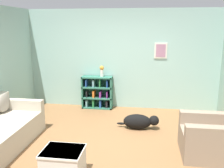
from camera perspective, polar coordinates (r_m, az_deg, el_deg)
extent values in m
plane|color=brown|center=(4.85, -0.69, -13.26)|extent=(14.00, 14.00, 0.00)
cube|color=#93BCB2|center=(6.64, 2.27, 5.66)|extent=(5.60, 0.10, 2.60)
cube|color=silver|center=(6.52, 11.08, 7.51)|extent=(0.32, 0.02, 0.40)
cube|color=#A37089|center=(6.51, 11.09, 7.50)|extent=(0.24, 0.01, 0.32)
cube|color=#B7AD99|center=(5.62, -19.97, -4.42)|extent=(0.94, 0.16, 0.22)
ellipsoid|color=gray|center=(5.55, -23.50, -3.99)|extent=(0.14, 0.39, 0.39)
cube|color=#2D6B56|center=(6.76, -6.58, -1.78)|extent=(0.04, 0.31, 0.86)
cube|color=#2D6B56|center=(6.61, -0.11, -2.03)|extent=(0.04, 0.31, 0.86)
cube|color=#2D6B56|center=(6.82, -3.14, -1.60)|extent=(0.81, 0.02, 0.86)
cube|color=#2D6B56|center=(6.80, -3.34, -5.28)|extent=(0.81, 0.31, 0.04)
cube|color=#2D6B56|center=(6.72, -3.37, -3.09)|extent=(0.81, 0.31, 0.04)
cube|color=#2D6B56|center=(6.64, -3.40, -0.71)|extent=(0.81, 0.31, 0.04)
cube|color=#2D6B56|center=(6.59, -3.43, 1.57)|extent=(0.81, 0.31, 0.04)
cube|color=#60939E|center=(6.81, -5.66, -4.36)|extent=(0.05, 0.23, 0.21)
cube|color=black|center=(6.74, -5.67, -2.19)|extent=(0.03, 0.23, 0.17)
cube|color=#234C9E|center=(6.67, -5.79, 0.31)|extent=(0.03, 0.23, 0.19)
cube|color=#287A3D|center=(6.77, -4.16, -4.38)|extent=(0.04, 0.23, 0.22)
cube|color=orange|center=(6.70, -4.13, -2.20)|extent=(0.05, 0.23, 0.18)
cube|color=#60939E|center=(6.63, -4.16, 0.21)|extent=(0.05, 0.23, 0.18)
cube|color=#234C9E|center=(6.74, -2.58, -4.46)|extent=(0.04, 0.23, 0.22)
cube|color=#7A2D84|center=(6.66, -2.59, -2.33)|extent=(0.04, 0.23, 0.16)
cube|color=#287A3D|center=(6.59, -2.69, 0.21)|extent=(0.03, 0.23, 0.19)
cube|color=black|center=(6.71, -1.11, -4.56)|extent=(0.05, 0.23, 0.21)
cube|color=#7A2D84|center=(6.63, -1.04, -2.36)|extent=(0.03, 0.23, 0.17)
cube|color=#234C9E|center=(6.56, -1.02, 0.17)|extent=(0.03, 0.23, 0.20)
cube|color=gray|center=(4.67, 21.87, -12.44)|extent=(1.02, 0.87, 0.43)
cube|color=gray|center=(4.23, 23.32, -10.42)|extent=(1.02, 0.18, 0.22)
cube|color=gray|center=(4.85, 21.26, -7.27)|extent=(1.02, 0.18, 0.22)
cube|color=silver|center=(3.84, -11.06, -17.42)|extent=(0.56, 0.47, 0.43)
cube|color=white|center=(3.74, -11.20, -14.78)|extent=(0.59, 0.49, 0.03)
ellipsoid|color=black|center=(5.42, 5.79, -8.54)|extent=(0.60, 0.29, 0.32)
sphere|color=black|center=(5.41, 9.57, -8.24)|extent=(0.21, 0.21, 0.21)
ellipsoid|color=black|center=(5.51, 2.13, -9.02)|extent=(0.20, 0.05, 0.05)
cylinder|color=silver|center=(6.54, -2.35, 2.49)|extent=(0.09, 0.09, 0.18)
sphere|color=orange|center=(6.52, -2.36, 3.70)|extent=(0.11, 0.11, 0.11)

